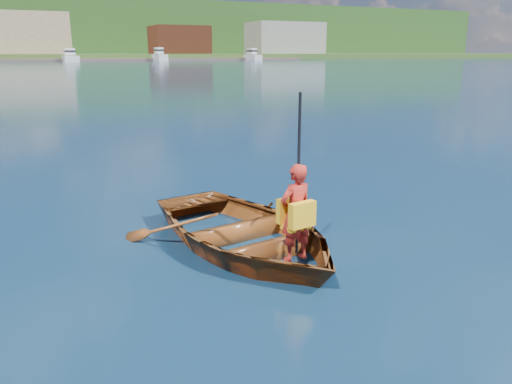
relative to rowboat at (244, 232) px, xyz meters
The scene contains 6 objects.
ground 0.95m from the rowboat, 95.80° to the left, with size 600.00×600.00×0.00m.
rowboat is the anchor object (origin of this frame).
child_paddler 1.03m from the rowboat, 69.87° to the right, with size 0.47×0.39×1.97m.
shoreline 237.75m from the rowboat, 90.02° to the left, with size 400.00×140.00×22.00m.
dock 148.93m from the rowboat, 89.41° to the left, with size 160.01×4.22×0.80m.
waterfront_buildings 166.28m from the rowboat, 92.70° to the left, with size 202.00×16.00×14.00m.
Camera 1 is at (-2.26, -6.68, 2.51)m, focal length 35.00 mm.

